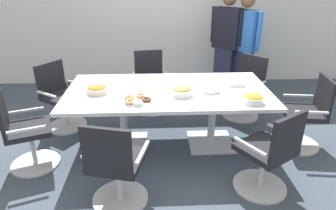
# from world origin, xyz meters

# --- Properties ---
(ground_plane) EXTENTS (10.00, 10.00, 0.01)m
(ground_plane) POSITION_xyz_m (0.00, 0.00, -0.01)
(ground_plane) COLOR #3D4754
(back_wall) EXTENTS (8.00, 0.10, 2.80)m
(back_wall) POSITION_xyz_m (0.00, 2.40, 1.40)
(back_wall) COLOR silver
(back_wall) RESTS_ON ground
(conference_table) EXTENTS (2.40, 1.20, 0.75)m
(conference_table) POSITION_xyz_m (0.00, 0.00, 0.63)
(conference_table) COLOR silver
(conference_table) RESTS_ON ground
(office_chair_0) EXTENTS (0.74, 0.74, 0.91)m
(office_chair_0) POSITION_xyz_m (0.94, -0.92, 0.41)
(office_chair_0) COLOR silver
(office_chair_0) RESTS_ON ground
(office_chair_1) EXTENTS (0.60, 0.60, 0.91)m
(office_chair_1) POSITION_xyz_m (1.70, -0.10, 0.41)
(office_chair_1) COLOR silver
(office_chair_1) RESTS_ON ground
(office_chair_2) EXTENTS (0.76, 0.76, 0.91)m
(office_chair_2) POSITION_xyz_m (1.18, 0.79, 0.41)
(office_chair_2) COLOR silver
(office_chair_2) RESTS_ON ground
(office_chair_3) EXTENTS (0.61, 0.61, 0.91)m
(office_chair_3) POSITION_xyz_m (-0.23, 1.09, 0.41)
(office_chair_3) COLOR silver
(office_chair_3) RESTS_ON ground
(office_chair_4) EXTENTS (0.75, 0.75, 0.91)m
(office_chair_4) POSITION_xyz_m (-1.46, 0.57, 0.41)
(office_chair_4) COLOR silver
(office_chair_4) RESTS_ON ground
(office_chair_5) EXTENTS (0.69, 0.69, 0.91)m
(office_chair_5) POSITION_xyz_m (-1.60, -0.39, 0.41)
(office_chair_5) COLOR silver
(office_chair_5) RESTS_ON ground
(office_chair_6) EXTENTS (0.66, 0.66, 0.91)m
(office_chair_6) POSITION_xyz_m (-0.52, -1.05, 0.41)
(office_chair_6) COLOR silver
(office_chair_6) RESTS_ON ground
(person_standing_0) EXTENTS (0.52, 0.45, 1.74)m
(person_standing_0) POSITION_xyz_m (1.07, 1.69, 0.91)
(person_standing_0) COLOR #232842
(person_standing_0) RESTS_ON ground
(person_standing_1) EXTENTS (0.44, 0.54, 1.71)m
(person_standing_1) POSITION_xyz_m (1.33, 1.57, 0.89)
(person_standing_1) COLOR #232842
(person_standing_1) RESTS_ON ground
(snack_bowl_pretzels) EXTENTS (0.24, 0.24, 0.10)m
(snack_bowl_pretzels) POSITION_xyz_m (-0.82, -0.06, 0.80)
(snack_bowl_pretzels) COLOR beige
(snack_bowl_pretzels) RESTS_ON conference_table
(snack_bowl_cookies) EXTENTS (0.24, 0.24, 0.11)m
(snack_bowl_cookies) POSITION_xyz_m (0.15, -0.18, 0.80)
(snack_bowl_cookies) COLOR white
(snack_bowl_cookies) RESTS_ON conference_table
(snack_bowl_chips_orange) EXTENTS (0.23, 0.23, 0.10)m
(snack_bowl_chips_orange) POSITION_xyz_m (0.89, -0.41, 0.80)
(snack_bowl_chips_orange) COLOR white
(snack_bowl_chips_orange) RESTS_ON conference_table
(donut_platter) EXTENTS (0.31, 0.31, 0.04)m
(donut_platter) POSITION_xyz_m (-0.35, -0.33, 0.77)
(donut_platter) COLOR white
(donut_platter) RESTS_ON conference_table
(plate_stack) EXTENTS (0.23, 0.23, 0.04)m
(plate_stack) POSITION_xyz_m (0.49, -0.08, 0.77)
(plate_stack) COLOR white
(plate_stack) RESTS_ON conference_table
(napkin_pile) EXTENTS (0.20, 0.20, 0.06)m
(napkin_pile) POSITION_xyz_m (0.84, 0.14, 0.78)
(napkin_pile) COLOR white
(napkin_pile) RESTS_ON conference_table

